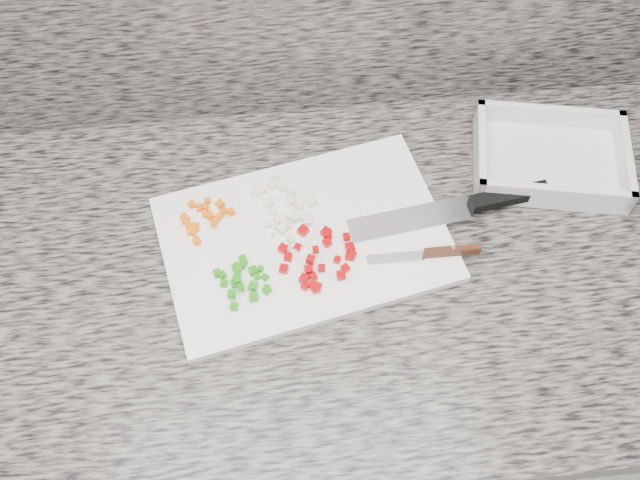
{
  "coord_description": "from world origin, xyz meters",
  "views": [
    {
      "loc": [
        0.01,
        0.95,
        1.78
      ],
      "look_at": [
        0.06,
        1.46,
        0.93
      ],
      "focal_mm": 40.0,
      "sensor_mm": 36.0,
      "label": 1
    }
  ],
  "objects": [
    {
      "name": "garlic_pile",
      "position": [
        0.02,
        1.48,
        0.92
      ],
      "size": [
        0.05,
        0.05,
        0.01
      ],
      "color": "beige",
      "rests_on": "cutting_board"
    },
    {
      "name": "red_pepper_pile",
      "position": [
        0.06,
        1.44,
        0.92
      ],
      "size": [
        0.11,
        0.11,
        0.02
      ],
      "color": "#B20204",
      "rests_on": "cutting_board"
    },
    {
      "name": "cabinet",
      "position": [
        0.0,
        1.44,
        0.43
      ],
      "size": [
        3.92,
        0.62,
        0.86
      ],
      "primitive_type": "cube",
      "color": "white",
      "rests_on": "ground"
    },
    {
      "name": "green_pepper_pile",
      "position": [
        -0.05,
        1.42,
        0.92
      ],
      "size": [
        0.08,
        0.08,
        0.02
      ],
      "color": "#1E8A0C",
      "rests_on": "cutting_board"
    },
    {
      "name": "tray",
      "position": [
        0.43,
        1.58,
        0.92
      ],
      "size": [
        0.26,
        0.21,
        0.05
      ],
      "rotation": [
        0.0,
        0.0,
        -0.21
      ],
      "color": "silver",
      "rests_on": "countertop"
    },
    {
      "name": "paring_knife",
      "position": [
        0.22,
        1.43,
        0.92
      ],
      "size": [
        0.16,
        0.02,
        0.02
      ],
      "rotation": [
        0.0,
        0.0,
        -0.01
      ],
      "color": "silver",
      "rests_on": "cutting_board"
    },
    {
      "name": "carrot_pile",
      "position": [
        -0.1,
        1.53,
        0.92
      ],
      "size": [
        0.08,
        0.08,
        0.01
      ],
      "color": "#FF6505",
      "rests_on": "cutting_board"
    },
    {
      "name": "onion_pile",
      "position": [
        0.02,
        1.53,
        0.92
      ],
      "size": [
        0.09,
        0.11,
        0.02
      ],
      "color": "silver",
      "rests_on": "cutting_board"
    },
    {
      "name": "countertop",
      "position": [
        0.0,
        1.44,
        0.88
      ],
      "size": [
        3.96,
        0.64,
        0.04
      ],
      "primitive_type": "cube",
      "color": "#656059",
      "rests_on": "cabinet"
    },
    {
      "name": "chef_knife",
      "position": [
        0.3,
        1.51,
        0.92
      ],
      "size": [
        0.3,
        0.07,
        0.02
      ],
      "rotation": [
        0.0,
        0.0,
        0.13
      ],
      "color": "silver",
      "rests_on": "cutting_board"
    },
    {
      "name": "cutting_board",
      "position": [
        0.04,
        1.48,
        0.91
      ],
      "size": [
        0.45,
        0.34,
        0.01
      ],
      "primitive_type": "cube",
      "rotation": [
        0.0,
        0.0,
        0.2
      ],
      "color": "white",
      "rests_on": "countertop"
    }
  ]
}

